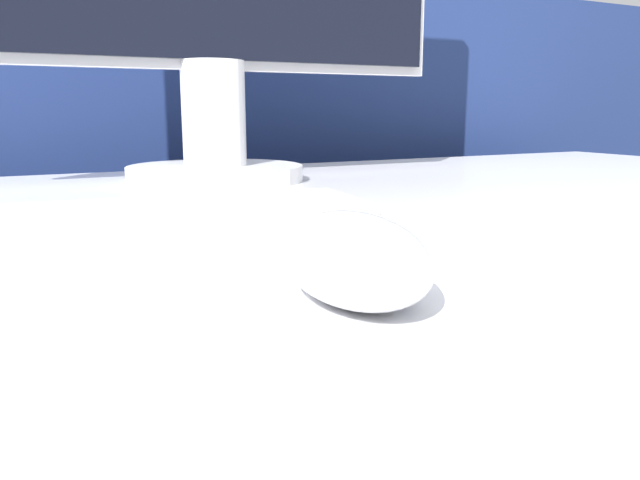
% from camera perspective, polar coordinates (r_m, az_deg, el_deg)
% --- Properties ---
extents(partition_panel, '(5.00, 0.03, 1.10)m').
position_cam_1_polar(partition_panel, '(1.13, -20.39, -4.42)').
color(partition_panel, navy).
rests_on(partition_panel, ground_plane).
extents(computer_mouse_near, '(0.08, 0.12, 0.04)m').
position_cam_1_polar(computer_mouse_near, '(0.30, 2.98, -1.59)').
color(computer_mouse_near, white).
rests_on(computer_mouse_near, desk).
extents(keyboard, '(0.41, 0.16, 0.02)m').
position_cam_1_polar(keyboard, '(0.45, -19.56, 1.10)').
color(keyboard, silver).
rests_on(keyboard, desk).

